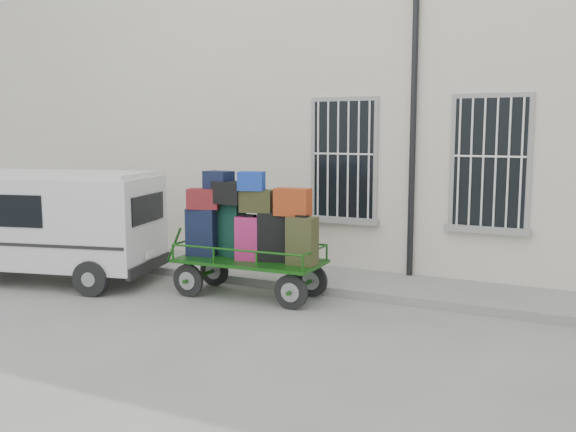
% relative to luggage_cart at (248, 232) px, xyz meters
% --- Properties ---
extents(ground, '(80.00, 80.00, 0.00)m').
position_rel_luggage_cart_xyz_m(ground, '(1.21, -0.73, -1.11)').
color(ground, slate).
rests_on(ground, ground).
extents(building, '(24.00, 5.15, 6.00)m').
position_rel_luggage_cart_xyz_m(building, '(1.21, 4.76, 1.89)').
color(building, beige).
rests_on(building, ground).
extents(sidewalk, '(24.00, 1.70, 0.15)m').
position_rel_luggage_cart_xyz_m(sidewalk, '(1.21, 1.47, -1.04)').
color(sidewalk, gray).
rests_on(sidewalk, ground).
extents(luggage_cart, '(2.94, 1.24, 2.13)m').
position_rel_luggage_cart_xyz_m(luggage_cart, '(0.00, 0.00, 0.00)').
color(luggage_cart, black).
rests_on(luggage_cart, ground).
extents(van, '(4.35, 2.66, 2.05)m').
position_rel_luggage_cart_xyz_m(van, '(-3.87, -0.72, 0.06)').
color(van, silver).
rests_on(van, ground).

